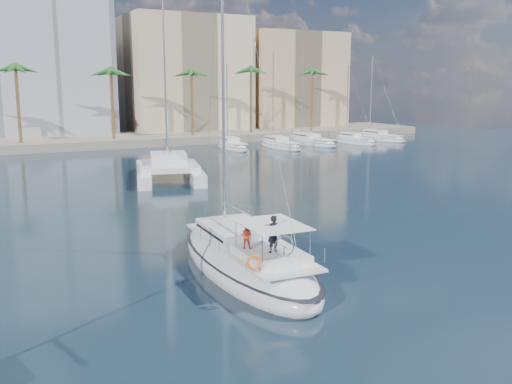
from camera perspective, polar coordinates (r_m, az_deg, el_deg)
ground at (r=29.24m, az=1.56°, el=-7.09°), size 160.00×160.00×0.00m
quay at (r=86.75m, az=-18.55°, el=4.73°), size 120.00×14.00×1.20m
building_beige at (r=100.77m, az=-7.09°, el=11.34°), size 20.00×14.00×20.00m
building_tan_right at (r=107.73m, az=3.49°, el=10.83°), size 18.00×12.00×18.00m
palm_centre at (r=82.41m, az=-18.50°, el=11.19°), size 3.60×3.60×12.30m
palm_right at (r=94.19m, az=2.77°, el=11.62°), size 3.60×3.60×12.30m
main_sloop at (r=27.71m, az=-1.04°, el=-6.88°), size 4.87×13.33×19.48m
catamaran at (r=54.81m, az=-8.73°, el=2.48°), size 8.95×13.07×17.38m
seagull at (r=30.83m, az=-2.24°, el=-4.37°), size 0.99×0.43×0.18m
moored_yacht_a at (r=79.31m, az=-2.39°, el=4.32°), size 3.37×9.52×11.90m
moored_yacht_b at (r=80.54m, az=2.42°, el=4.42°), size 3.32×10.83×13.72m
moored_yacht_c at (r=85.63m, az=5.53°, el=4.77°), size 3.98×12.33×15.54m
moored_yacht_d at (r=87.74m, az=9.81°, el=4.80°), size 3.52×9.55×11.90m
moored_yacht_e at (r=93.34m, az=12.25°, el=5.07°), size 4.61×11.11×13.72m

